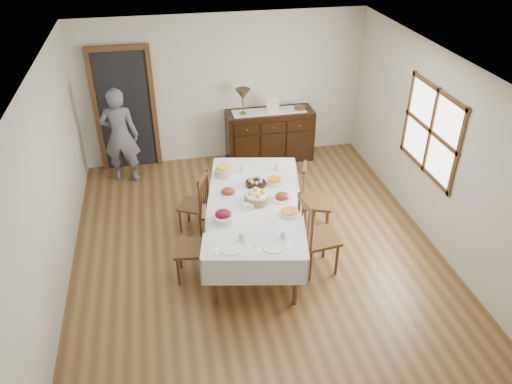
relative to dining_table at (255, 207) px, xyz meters
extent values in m
plane|color=brown|center=(0.03, -0.07, -0.73)|extent=(6.00, 6.00, 0.00)
cube|color=white|center=(0.03, -0.07, 1.87)|extent=(5.00, 6.00, 0.02)
cube|color=beige|center=(0.03, 2.93, 0.57)|extent=(5.00, 0.02, 2.60)
cube|color=beige|center=(0.03, -3.07, 0.57)|extent=(5.00, 0.02, 2.60)
cube|color=beige|center=(-2.47, -0.07, 0.57)|extent=(0.02, 6.00, 2.60)
cube|color=beige|center=(2.53, -0.07, 0.57)|extent=(0.02, 6.00, 2.60)
cube|color=white|center=(2.51, 0.23, 0.77)|extent=(0.02, 1.30, 1.10)
cube|color=#50321A|center=(2.50, 0.23, 0.77)|extent=(0.03, 1.46, 1.26)
cube|color=black|center=(-1.67, 2.89, 0.32)|extent=(0.90, 0.06, 2.10)
cube|color=#50321A|center=(-1.67, 2.87, 0.32)|extent=(1.04, 0.08, 2.18)
cube|color=silver|center=(0.00, 0.00, 0.08)|extent=(1.63, 2.56, 0.04)
cylinder|color=#50321A|center=(-0.68, -0.91, -0.35)|extent=(0.06, 0.06, 0.77)
cylinder|color=#50321A|center=(0.28, -1.10, -0.35)|extent=(0.06, 0.06, 0.77)
cylinder|color=#50321A|center=(-0.28, 1.10, -0.35)|extent=(0.06, 0.06, 0.77)
cylinder|color=#50321A|center=(0.68, 0.91, -0.35)|extent=(0.06, 0.06, 0.77)
cube|color=silver|center=(-0.59, 0.12, -0.09)|extent=(0.49, 2.37, 0.37)
cube|color=silver|center=(0.59, -0.12, -0.09)|extent=(0.49, 2.37, 0.37)
cube|color=silver|center=(-0.23, -1.17, -0.09)|extent=(1.21, 0.26, 0.37)
cube|color=silver|center=(0.23, 1.17, -0.09)|extent=(1.21, 0.26, 0.37)
cube|color=#50321A|center=(-0.89, -0.34, -0.28)|extent=(0.47, 0.47, 0.04)
cylinder|color=#50321A|center=(-1.03, -0.15, -0.52)|extent=(0.04, 0.04, 0.43)
cylinder|color=#50321A|center=(-1.08, -0.49, -0.52)|extent=(0.04, 0.04, 0.43)
cylinder|color=#50321A|center=(-0.70, -0.19, -0.52)|extent=(0.04, 0.04, 0.43)
cylinder|color=#50321A|center=(-0.74, -0.53, -0.52)|extent=(0.04, 0.04, 0.43)
cylinder|color=#50321A|center=(-0.68, -0.19, -0.01)|extent=(0.04, 0.04, 0.56)
cylinder|color=#50321A|center=(-0.72, -0.54, -0.01)|extent=(0.04, 0.04, 0.56)
cube|color=#50321A|center=(-0.70, -0.36, 0.23)|extent=(0.09, 0.40, 0.08)
cylinder|color=#50321A|center=(-0.69, -0.28, -0.03)|extent=(0.02, 0.02, 0.46)
cylinder|color=#50321A|center=(-0.70, -0.36, -0.03)|extent=(0.02, 0.02, 0.46)
cylinder|color=#50321A|center=(-0.71, -0.45, -0.03)|extent=(0.02, 0.02, 0.46)
cube|color=#50321A|center=(-0.77, 0.70, -0.32)|extent=(0.51, 0.51, 0.04)
cylinder|color=#50321A|center=(-0.83, 0.91, -0.54)|extent=(0.03, 0.03, 0.39)
cylinder|color=#50321A|center=(-0.98, 0.63, -0.54)|extent=(0.03, 0.03, 0.39)
cylinder|color=#50321A|center=(-0.56, 0.77, -0.54)|extent=(0.03, 0.03, 0.39)
cylinder|color=#50321A|center=(-0.70, 0.49, -0.54)|extent=(0.03, 0.03, 0.39)
cylinder|color=#50321A|center=(-0.54, 0.77, -0.07)|extent=(0.04, 0.04, 0.51)
cylinder|color=#50321A|center=(-0.69, 0.48, -0.07)|extent=(0.04, 0.04, 0.51)
cube|color=#50321A|center=(-0.61, 0.62, 0.15)|extent=(0.20, 0.34, 0.07)
cylinder|color=#50321A|center=(-0.58, 0.70, -0.09)|extent=(0.02, 0.02, 0.42)
cylinder|color=#50321A|center=(-0.61, 0.62, -0.09)|extent=(0.02, 0.02, 0.42)
cylinder|color=#50321A|center=(-0.65, 0.55, -0.09)|extent=(0.02, 0.02, 0.42)
cube|color=#50321A|center=(0.74, -0.52, -0.24)|extent=(0.52, 0.52, 0.04)
cylinder|color=#50321A|center=(0.95, -0.68, -0.50)|extent=(0.04, 0.04, 0.48)
cylinder|color=#50321A|center=(0.90, -0.31, -0.50)|extent=(0.04, 0.04, 0.48)
cylinder|color=#50321A|center=(0.58, -0.73, -0.50)|extent=(0.04, 0.04, 0.48)
cylinder|color=#50321A|center=(0.53, -0.36, -0.50)|extent=(0.04, 0.04, 0.48)
cylinder|color=#50321A|center=(0.56, -0.74, 0.07)|extent=(0.04, 0.04, 0.62)
cylinder|color=#50321A|center=(0.50, -0.35, 0.07)|extent=(0.04, 0.04, 0.62)
cube|color=#50321A|center=(0.53, -0.55, 0.33)|extent=(0.10, 0.44, 0.09)
cylinder|color=#50321A|center=(0.54, -0.65, 0.05)|extent=(0.02, 0.02, 0.51)
cylinder|color=#50321A|center=(0.53, -0.55, 0.05)|extent=(0.02, 0.02, 0.51)
cylinder|color=#50321A|center=(0.52, -0.45, 0.05)|extent=(0.02, 0.02, 0.51)
cube|color=#50321A|center=(0.98, 0.34, -0.27)|extent=(0.56, 0.56, 0.04)
cylinder|color=#50321A|center=(1.08, 0.11, -0.51)|extent=(0.04, 0.04, 0.45)
cylinder|color=#50321A|center=(1.20, 0.44, -0.51)|extent=(0.04, 0.04, 0.45)
cylinder|color=#50321A|center=(0.75, 0.23, -0.51)|extent=(0.04, 0.04, 0.45)
cylinder|color=#50321A|center=(0.87, 0.56, -0.51)|extent=(0.04, 0.04, 0.45)
cylinder|color=#50321A|center=(0.73, 0.23, 0.02)|extent=(0.04, 0.04, 0.58)
cylinder|color=#50321A|center=(0.85, 0.58, 0.02)|extent=(0.04, 0.04, 0.58)
cube|color=#50321A|center=(0.79, 0.40, 0.27)|extent=(0.18, 0.41, 0.08)
cylinder|color=#50321A|center=(0.76, 0.32, 0.00)|extent=(0.02, 0.02, 0.48)
cylinder|color=#50321A|center=(0.79, 0.40, 0.00)|extent=(0.02, 0.02, 0.48)
cylinder|color=#50321A|center=(0.82, 0.49, 0.00)|extent=(0.02, 0.02, 0.48)
cube|color=black|center=(0.81, 2.65, -0.27)|extent=(1.56, 0.52, 0.94)
cube|color=black|center=(0.34, 2.38, 0.01)|extent=(0.44, 0.02, 0.19)
sphere|color=brown|center=(0.34, 2.36, 0.01)|extent=(0.03, 0.03, 0.03)
cube|color=black|center=(0.81, 2.38, 0.01)|extent=(0.44, 0.02, 0.19)
sphere|color=brown|center=(0.81, 2.36, 0.01)|extent=(0.03, 0.03, 0.03)
cube|color=black|center=(1.28, 2.38, 0.01)|extent=(0.44, 0.02, 0.19)
sphere|color=brown|center=(1.28, 2.36, 0.01)|extent=(0.03, 0.03, 0.03)
imported|color=slate|center=(-1.78, 2.40, 0.15)|extent=(0.60, 0.43, 1.76)
cylinder|color=olive|center=(0.02, -0.02, 0.15)|extent=(0.32, 0.32, 0.10)
cylinder|color=white|center=(0.02, -0.02, 0.21)|extent=(0.29, 0.29, 0.02)
sphere|color=gold|center=(0.10, -0.02, 0.24)|extent=(0.08, 0.08, 0.08)
sphere|color=gold|center=(0.02, 0.06, 0.24)|extent=(0.08, 0.08, 0.08)
sphere|color=gold|center=(-0.06, -0.02, 0.24)|extent=(0.08, 0.08, 0.08)
sphere|color=gold|center=(0.02, -0.10, 0.24)|extent=(0.08, 0.08, 0.08)
cylinder|color=black|center=(0.10, 0.40, 0.12)|extent=(0.28, 0.28, 0.05)
ellipsoid|color=pink|center=(0.17, 0.40, 0.17)|extent=(0.05, 0.05, 0.06)
ellipsoid|color=#6D9BEE|center=(0.15, 0.45, 0.17)|extent=(0.05, 0.05, 0.06)
ellipsoid|color=#94E573|center=(0.10, 0.48, 0.17)|extent=(0.05, 0.05, 0.06)
ellipsoid|color=#EEC54C|center=(0.04, 0.45, 0.17)|extent=(0.05, 0.05, 0.06)
ellipsoid|color=#B684D4|center=(0.02, 0.40, 0.17)|extent=(0.05, 0.05, 0.06)
ellipsoid|color=#EBE859|center=(0.04, 0.35, 0.17)|extent=(0.05, 0.05, 0.06)
ellipsoid|color=pink|center=(0.10, 0.32, 0.17)|extent=(0.05, 0.05, 0.06)
ellipsoid|color=#6D9BEE|center=(0.15, 0.35, 0.17)|extent=(0.05, 0.05, 0.06)
cylinder|color=silver|center=(-0.31, 0.25, 0.10)|extent=(0.27, 0.27, 0.02)
ellipsoid|color=maroon|center=(-0.31, 0.25, 0.13)|extent=(0.19, 0.16, 0.11)
cylinder|color=silver|center=(0.37, -0.02, 0.10)|extent=(0.30, 0.30, 0.01)
ellipsoid|color=maroon|center=(0.37, -0.02, 0.13)|extent=(0.19, 0.16, 0.11)
cylinder|color=silver|center=(-0.46, -0.37, 0.14)|extent=(0.26, 0.26, 0.09)
ellipsoid|color=maroon|center=(-0.46, -0.37, 0.20)|extent=(0.20, 0.17, 0.11)
cylinder|color=silver|center=(0.35, 0.38, 0.13)|extent=(0.22, 0.22, 0.06)
cylinder|color=orange|center=(0.35, 0.38, 0.17)|extent=(0.18, 0.18, 0.03)
cylinder|color=#D0B68A|center=(-0.29, 0.76, 0.15)|extent=(0.27, 0.27, 0.11)
cylinder|color=#ECB746|center=(-0.29, 0.76, 0.22)|extent=(0.20, 0.20, 0.04)
cylinder|color=silver|center=(0.37, -0.39, 0.12)|extent=(0.24, 0.24, 0.05)
cylinder|color=orange|center=(0.37, -0.39, 0.16)|extent=(0.20, 0.20, 0.02)
cube|color=silver|center=(-0.11, -0.15, 0.13)|extent=(0.15, 0.12, 0.07)
cylinder|color=silver|center=(-0.46, -0.94, 0.10)|extent=(0.25, 0.25, 0.01)
cube|color=white|center=(-0.63, -0.94, 0.10)|extent=(0.10, 0.13, 0.01)
cube|color=silver|center=(-0.63, -0.94, 0.10)|extent=(0.05, 0.16, 0.01)
cube|color=silver|center=(-0.30, -0.94, 0.10)|extent=(0.05, 0.18, 0.01)
cube|color=silver|center=(-0.26, -0.94, 0.10)|extent=(0.04, 0.14, 0.01)
cylinder|color=silver|center=(-0.31, -0.79, 0.15)|extent=(0.07, 0.07, 0.10)
cylinder|color=silver|center=(0.02, -1.00, 0.10)|extent=(0.25, 0.25, 0.01)
cube|color=white|center=(-0.15, -1.00, 0.10)|extent=(0.10, 0.13, 0.01)
cube|color=silver|center=(-0.15, -1.00, 0.10)|extent=(0.05, 0.16, 0.01)
cube|color=silver|center=(0.18, -1.00, 0.10)|extent=(0.05, 0.18, 0.01)
cube|color=silver|center=(0.22, -1.00, 0.10)|extent=(0.04, 0.14, 0.01)
cylinder|color=silver|center=(0.17, -0.85, 0.15)|extent=(0.07, 0.07, 0.10)
cylinder|color=silver|center=(-0.02, 0.79, 0.15)|extent=(0.06, 0.06, 0.11)
cylinder|color=silver|center=(0.49, 0.76, 0.14)|extent=(0.06, 0.06, 0.10)
cube|color=white|center=(0.79, 2.64, 0.21)|extent=(1.30, 0.35, 0.01)
cylinder|color=brown|center=(0.32, 2.62, 0.22)|extent=(0.12, 0.12, 0.03)
cylinder|color=brown|center=(0.32, 2.62, 0.36)|extent=(0.02, 0.02, 0.25)
cone|color=#403323|center=(0.32, 2.62, 0.57)|extent=(0.26, 0.26, 0.18)
cube|color=beige|center=(0.84, 2.56, 0.34)|extent=(0.22, 0.08, 0.28)
cylinder|color=#50321A|center=(1.35, 2.63, 0.23)|extent=(0.20, 0.20, 0.06)
camera|label=1|loc=(-1.07, -5.38, 3.65)|focal=35.00mm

